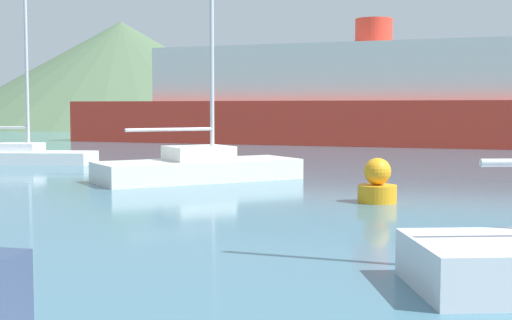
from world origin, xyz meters
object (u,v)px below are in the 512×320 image
object	(u,v)px
sailboat_inner	(18,154)
sailboat_outer	(199,167)
ferry_distant	(373,101)
buoy_marker	(377,184)

from	to	relation	value
sailboat_inner	sailboat_outer	distance (m)	9.56
sailboat_outer	ferry_distant	bearing A→B (deg)	39.27
sailboat_outer	ferry_distant	size ratio (longest dim) A/B	0.20
sailboat_inner	buoy_marker	size ratio (longest dim) A/B	8.60
ferry_distant	buoy_marker	distance (m)	26.57
sailboat_inner	buoy_marker	xyz separation A→B (m)	(12.77, -9.57, 0.04)
sailboat_inner	ferry_distant	xyz separation A→B (m)	(14.02, 16.88, 2.10)
sailboat_inner	buoy_marker	distance (m)	15.96
ferry_distant	sailboat_inner	bearing A→B (deg)	-115.78
sailboat_inner	ferry_distant	bearing A→B (deg)	49.28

